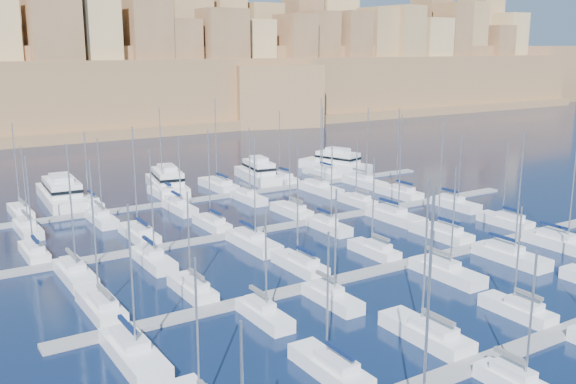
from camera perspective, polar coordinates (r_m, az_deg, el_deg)
ground at (r=87.94m, az=4.94°, el=-4.35°), size 600.00×600.00×0.00m
pontoon_near at (r=65.92m, az=23.46°, el=-11.25°), size 84.00×2.00×0.40m
pontoon_mid_near at (r=79.16m, az=10.23°, el=-6.33°), size 84.00×2.00×0.40m
pontoon_mid_far at (r=95.69m, az=1.32°, el=-2.75°), size 84.00×2.00×0.40m
pontoon_far at (r=114.08m, az=-4.81°, el=-0.23°), size 84.00×2.00×0.40m
sailboat_1 at (r=53.43m, az=3.80°, el=-15.33°), size 2.59×8.62×12.24m
sailboat_2 at (r=60.25m, az=12.19°, el=-12.16°), size 2.90×9.67×15.22m
sailboat_3 at (r=67.68m, az=19.74°, el=-9.83°), size 2.35×7.83×11.35m
sailboat_12 at (r=67.17m, az=-16.29°, el=-9.70°), size 2.76×9.20×15.66m
sailboat_13 at (r=69.72m, az=-8.48°, el=-8.50°), size 2.47×8.24×11.52m
sailboat_14 at (r=76.19m, az=1.07°, el=-6.45°), size 2.66×8.86×15.37m
sailboat_15 at (r=82.14m, az=7.68°, el=-5.14°), size 2.39×7.96×12.73m
sailboat_16 at (r=91.08m, az=13.45°, el=-3.55°), size 2.95×9.83×16.26m
sailboat_17 at (r=99.95m, az=18.77°, el=-2.45°), size 2.61×8.69×12.67m
sailboat_18 at (r=56.99m, az=-13.56°, el=-13.75°), size 3.04×10.14×14.09m
sailboat_19 at (r=62.93m, az=-2.17°, el=-10.79°), size 2.31×7.71×11.51m
sailboat_20 at (r=66.88m, az=3.90°, el=-9.32°), size 2.38×7.94×12.52m
sailboat_21 at (r=76.04m, az=13.88°, el=-6.88°), size 2.89×9.64×13.37m
sailboat_22 at (r=83.76m, az=19.14°, el=-5.37°), size 3.00×9.99×16.44m
sailboat_23 at (r=91.27m, az=23.23°, el=-4.22°), size 3.22×10.72×16.67m
sailboat_24 at (r=86.61m, az=-21.62°, el=-5.00°), size 2.45×8.17×13.17m
sailboat_25 at (r=90.56m, az=-13.08°, el=-3.63°), size 2.90×9.66×15.79m
sailboat_26 at (r=93.89m, az=-6.77°, el=-2.80°), size 2.52×8.40×14.72m
sailboat_27 at (r=100.59m, az=0.33°, el=-1.65°), size 2.65×8.83×13.67m
sailboat_28 at (r=107.52m, az=6.21°, el=-0.79°), size 2.38×7.94×11.44m
sailboat_29 at (r=114.53m, az=9.81°, el=-0.03°), size 2.98×9.94×15.86m
sailboat_30 at (r=77.12m, az=-18.40°, el=-6.88°), size 2.85×9.51×15.92m
sailboat_31 at (r=79.76m, az=-11.91°, el=-5.84°), size 2.76×9.19×14.59m
sailboat_32 at (r=84.66m, az=-3.13°, el=-4.46°), size 3.09×10.28×14.92m
sailboat_33 at (r=92.26m, az=3.64°, el=-3.03°), size 2.45×8.18×12.85m
sailboat_34 at (r=98.33m, az=9.51°, el=-2.15°), size 3.20×10.68×16.44m
sailboat_35 at (r=108.33m, az=14.64°, el=-1.03°), size 2.67×8.91×12.53m
sailboat_36 at (r=108.27m, az=-22.66°, el=-1.61°), size 2.66×8.87×14.85m
sailboat_37 at (r=110.22m, az=-17.20°, el=-0.95°), size 2.55×8.49×12.96m
sailboat_38 at (r=114.50m, az=-10.96°, el=-0.08°), size 2.79×9.31×15.92m
sailboat_39 at (r=119.50m, az=-6.19°, el=0.63°), size 3.27×10.91×16.90m
sailboat_40 at (r=124.95m, az=-0.61°, el=1.22°), size 2.74×9.12×14.07m
sailboat_41 at (r=130.84m, az=3.06°, el=1.75°), size 3.02×10.08×16.06m
sailboat_42 at (r=97.89m, az=-22.12°, el=-3.04°), size 2.68×8.94×12.94m
sailboat_43 at (r=100.10m, az=-16.25°, el=-2.25°), size 2.67×8.91×13.16m
sailboat_44 at (r=104.10m, az=-9.62°, el=-1.34°), size 2.65×8.84×12.33m
sailboat_45 at (r=109.47m, az=-3.53°, el=-0.48°), size 2.61×8.70×13.02m
sailboat_46 at (r=116.09m, az=2.83°, el=0.32°), size 3.14×10.47×15.85m
sailboat_47 at (r=122.38m, az=6.78°, el=0.89°), size 3.04×10.14×15.11m
motor_yacht_a at (r=114.53m, az=-19.47°, el=-0.10°), size 6.95×19.40×5.25m
motor_yacht_b at (r=118.74m, az=-10.70°, el=0.86°), size 8.03×17.40×5.25m
motor_yacht_c at (r=125.71m, az=-2.69°, el=1.74°), size 6.47×15.23×5.25m
motor_yacht_d at (r=136.69m, az=4.28°, el=2.62°), size 9.58×16.76×5.25m
fortified_city at (r=227.99m, az=-19.65°, el=9.31°), size 460.00×108.95×59.52m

